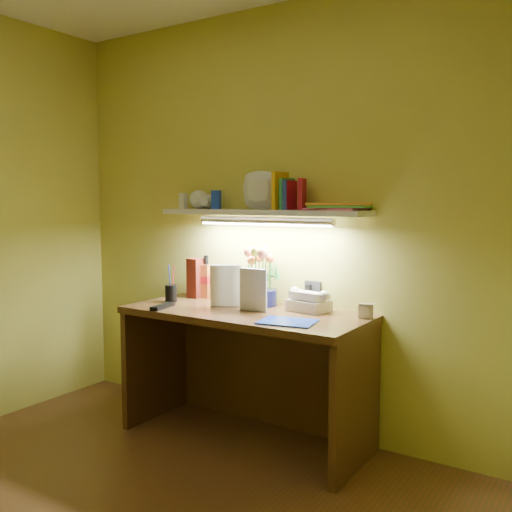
{
  "coord_description": "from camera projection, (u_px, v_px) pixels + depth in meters",
  "views": [
    {
      "loc": [
        1.78,
        -1.41,
        1.37
      ],
      "look_at": [
        -0.02,
        1.35,
        1.05
      ],
      "focal_mm": 40.0,
      "sensor_mm": 36.0,
      "label": 1
    }
  ],
  "objects": [
    {
      "name": "desk",
      "position": [
        245.0,
        376.0,
        3.24
      ],
      "size": [
        1.4,
        0.6,
        0.75
      ],
      "primitive_type": "cube",
      "color": "#371D0F",
      "rests_on": "ground"
    },
    {
      "name": "flower_bouquet",
      "position": [
        261.0,
        277.0,
        3.35
      ],
      "size": [
        0.27,
        0.27,
        0.34
      ],
      "primitive_type": null,
      "rotation": [
        0.0,
        0.0,
        -0.34
      ],
      "color": "#0D0F37",
      "rests_on": "desk"
    },
    {
      "name": "telephone",
      "position": [
        309.0,
        300.0,
        3.18
      ],
      "size": [
        0.24,
        0.19,
        0.13
      ],
      "primitive_type": null,
      "rotation": [
        0.0,
        0.0,
        -0.16
      ],
      "color": "beige",
      "rests_on": "desk"
    },
    {
      "name": "desk_clock",
      "position": [
        366.0,
        311.0,
        3.0
      ],
      "size": [
        0.09,
        0.06,
        0.08
      ],
      "primitive_type": "cube",
      "rotation": [
        0.0,
        0.0,
        0.33
      ],
      "color": "silver",
      "rests_on": "desk"
    },
    {
      "name": "whisky_bottle",
      "position": [
        206.0,
        277.0,
        3.63
      ],
      "size": [
        0.07,
        0.07,
        0.27
      ],
      "primitive_type": null,
      "rotation": [
        0.0,
        0.0,
        0.01
      ],
      "color": "#BA5C25",
      "rests_on": "desk"
    },
    {
      "name": "whisky_box",
      "position": [
        195.0,
        278.0,
        3.63
      ],
      "size": [
        0.08,
        0.08,
        0.25
      ],
      "primitive_type": "cube",
      "rotation": [
        0.0,
        0.0,
        -0.01
      ],
      "color": "#541810",
      "rests_on": "desk"
    },
    {
      "name": "pen_cup",
      "position": [
        171.0,
        288.0,
        3.48
      ],
      "size": [
        0.09,
        0.09,
        0.18
      ],
      "primitive_type": "cylinder",
      "rotation": [
        0.0,
        0.0,
        0.34
      ],
      "color": "black",
      "rests_on": "desk"
    },
    {
      "name": "art_card",
      "position": [
        229.0,
        286.0,
        3.49
      ],
      "size": [
        0.2,
        0.08,
        0.2
      ],
      "primitive_type": null,
      "rotation": [
        0.0,
        0.0,
        -0.24
      ],
      "color": "silver",
      "rests_on": "desk"
    },
    {
      "name": "tv_remote",
      "position": [
        162.0,
        306.0,
        3.28
      ],
      "size": [
        0.09,
        0.2,
        0.02
      ],
      "primitive_type": "cube",
      "rotation": [
        0.0,
        0.0,
        0.18
      ],
      "color": "black",
      "rests_on": "desk"
    },
    {
      "name": "blue_folder",
      "position": [
        288.0,
        322.0,
        2.9
      ],
      "size": [
        0.31,
        0.25,
        0.01
      ],
      "primitive_type": "cube",
      "rotation": [
        0.0,
        0.0,
        0.19
      ],
      "color": "#1C40BE",
      "rests_on": "desk"
    },
    {
      "name": "desk_book_a",
      "position": [
        210.0,
        286.0,
        3.32
      ],
      "size": [
        0.18,
        0.1,
        0.25
      ],
      "primitive_type": "imported",
      "rotation": [
        0.0,
        0.0,
        0.46
      ],
      "color": "silver",
      "rests_on": "desk"
    },
    {
      "name": "desk_book_b",
      "position": [
        240.0,
        288.0,
        3.23
      ],
      "size": [
        0.18,
        0.02,
        0.24
      ],
      "primitive_type": "imported",
      "rotation": [
        0.0,
        0.0,
        0.02
      ],
      "color": "silver",
      "rests_on": "desk"
    },
    {
      "name": "wall_shelf",
      "position": [
        266.0,
        207.0,
        3.29
      ],
      "size": [
        1.31,
        0.34,
        0.24
      ],
      "color": "silver",
      "rests_on": "ground"
    }
  ]
}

